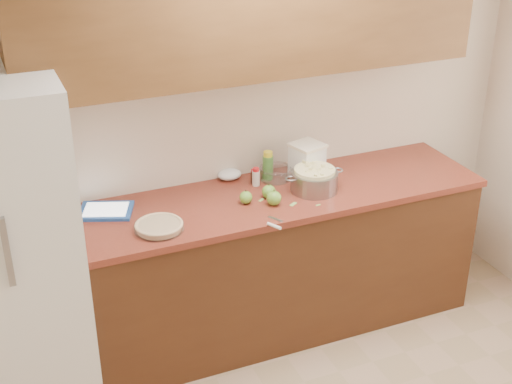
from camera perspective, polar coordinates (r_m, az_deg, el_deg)
name	(u,v)px	position (r m, az deg, el deg)	size (l,w,h in m)	color
room_shell	(419,265)	(2.81, 12.89, -5.75)	(3.60, 3.60, 3.60)	tan
counter_run	(264,263)	(4.34, 0.67, -5.71)	(2.64, 0.68, 0.92)	#482714
upper_cabinets	(254,10)	(3.91, -0.15, 14.32)	(2.60, 0.34, 0.70)	brown
fridge	(6,252)	(3.82, -19.37, -4.51)	(0.70, 0.70, 1.80)	white
pie	(159,226)	(3.78, -7.76, -2.74)	(0.26, 0.26, 0.04)	silver
colander	(314,180)	(4.16, 4.69, 0.96)	(0.37, 0.27, 0.14)	gray
flour_canister	(307,160)	(4.31, 4.10, 2.53)	(0.22, 0.22, 0.22)	white
tablet	(106,211)	(4.01, -11.92, -1.49)	(0.35, 0.31, 0.02)	#204D9D
paring_knife	(274,225)	(3.79, 1.48, -2.65)	(0.10, 0.17, 0.02)	gray
lemon_bottle	(268,166)	(4.29, 0.96, 2.13)	(0.06, 0.06, 0.17)	#4C8C38
cinnamon_shaker	(256,177)	(4.21, -0.01, 1.20)	(0.05, 0.05, 0.11)	beige
vanilla_bottle	(253,176)	(4.25, -0.22, 1.26)	(0.03, 0.03, 0.09)	black
mixing_bowl	(275,173)	(4.30, 1.56, 1.56)	(0.20, 0.20, 0.08)	silver
paper_towel	(229,174)	(4.30, -2.14, 1.41)	(0.15, 0.12, 0.06)	white
apple_left	(246,197)	(4.01, -0.82, -0.44)	(0.07, 0.07, 0.09)	#669E31
apple_center	(269,192)	(4.07, 1.03, 0.02)	(0.08, 0.08, 0.09)	#669E31
apple_front	(274,198)	(3.99, 1.45, -0.49)	(0.08, 0.08, 0.10)	#669E31
peel_a	(293,204)	(4.02, 2.99, -0.98)	(0.05, 0.02, 0.00)	#93BC5B
peel_b	(261,200)	(4.06, 0.42, -0.65)	(0.04, 0.02, 0.00)	#93BC5B
peel_c	(318,205)	(4.02, 5.00, -1.05)	(0.03, 0.01, 0.00)	#93BC5B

